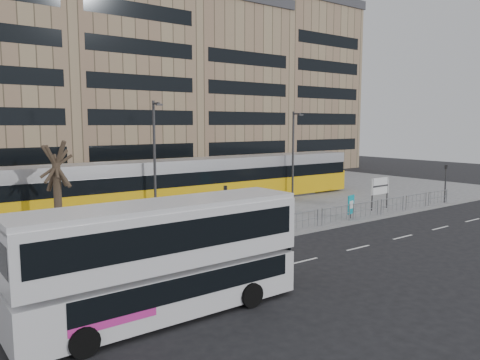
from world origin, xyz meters
TOP-DOWN VIEW (x-y plane):
  - ground at (0.00, 0.00)m, footprint 120.00×120.00m
  - plaza at (0.00, 12.00)m, footprint 64.00×24.00m
  - kerb at (0.00, 0.05)m, footprint 64.00×0.25m
  - building_row at (1.55, 34.27)m, footprint 70.40×18.40m
  - pedestrian_barrier at (2.00, 0.50)m, footprint 32.07×0.07m
  - road_markings at (1.00, -4.00)m, footprint 62.00×0.12m
  - double_decker_bus at (-10.39, -5.83)m, footprint 9.89×2.61m
  - tram at (1.63, 11.74)m, footprint 31.28×3.31m
  - station_sign at (11.72, 1.93)m, footprint 2.08×0.16m
  - ad_panel at (7.22, 0.89)m, footprint 0.84×0.27m
  - pedestrian at (1.05, 6.81)m, footprint 0.55×0.67m
  - traffic_light_west at (-3.26, 0.74)m, footprint 0.21×0.23m
  - traffic_light_east at (18.48, 0.59)m, footprint 0.18×0.22m
  - lamp_post_west at (-3.14, 9.27)m, footprint 0.45×1.04m
  - lamp_post_east at (9.94, 9.50)m, footprint 0.45×1.04m
  - bare_tree at (-10.20, 7.22)m, footprint 4.54×4.54m

SIDE VIEW (x-z plane):
  - ground at x=0.00m, z-range 0.00..0.00m
  - road_markings at x=1.00m, z-range 0.00..0.01m
  - kerb at x=0.00m, z-range -0.01..0.16m
  - plaza at x=0.00m, z-range 0.00..0.15m
  - pedestrian at x=1.05m, z-range 0.15..1.73m
  - pedestrian_barrier at x=2.00m, z-range 0.43..1.53m
  - ad_panel at x=7.22m, z-range 0.29..1.88m
  - station_sign at x=11.72m, z-range 0.61..2.99m
  - tram at x=1.63m, z-range 0.16..3.84m
  - traffic_light_west at x=-3.26m, z-range 0.57..3.67m
  - traffic_light_east at x=18.48m, z-range 0.57..3.67m
  - double_decker_bus at x=-10.39m, z-range 0.16..4.11m
  - lamp_post_east at x=9.94m, z-range 0.52..7.95m
  - lamp_post_west at x=-3.14m, z-range 0.52..8.47m
  - bare_tree at x=-10.20m, z-range 1.90..9.55m
  - building_row at x=1.55m, z-range -2.69..28.51m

